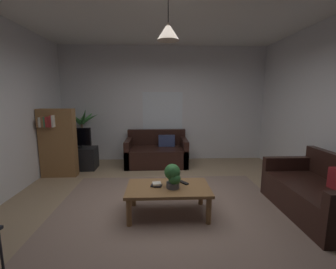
# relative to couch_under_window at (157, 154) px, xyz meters

# --- Properties ---
(floor) EXTENTS (5.15, 5.26, 0.02)m
(floor) POSITION_rel_couch_under_window_xyz_m (0.19, -2.14, -0.28)
(floor) COLOR #9E8466
(floor) RESTS_ON ground
(rug) EXTENTS (3.34, 2.89, 0.01)m
(rug) POSITION_rel_couch_under_window_xyz_m (0.19, -2.34, -0.27)
(rug) COLOR gray
(rug) RESTS_ON ground
(wall_back) EXTENTS (5.27, 0.06, 2.88)m
(wall_back) POSITION_rel_couch_under_window_xyz_m (0.19, 0.52, 1.17)
(wall_back) COLOR silver
(wall_back) RESTS_ON ground
(ceiling) EXTENTS (5.15, 5.26, 0.02)m
(ceiling) POSITION_rel_couch_under_window_xyz_m (0.19, -2.14, 2.62)
(ceiling) COLOR white
(window_pane) EXTENTS (1.02, 0.01, 1.17)m
(window_pane) POSITION_rel_couch_under_window_xyz_m (0.15, 0.49, 0.90)
(window_pane) COLOR white
(couch_under_window) EXTENTS (1.45, 0.86, 0.82)m
(couch_under_window) POSITION_rel_couch_under_window_xyz_m (0.00, 0.00, 0.00)
(couch_under_window) COLOR black
(couch_under_window) RESTS_ON ground
(couch_right_side) EXTENTS (0.86, 1.53, 0.82)m
(couch_right_side) POSITION_rel_couch_under_window_xyz_m (2.27, -2.48, -0.00)
(couch_right_side) COLOR black
(couch_right_side) RESTS_ON ground
(coffee_table) EXTENTS (1.14, 0.66, 0.41)m
(coffee_table) POSITION_rel_couch_under_window_xyz_m (0.17, -2.38, 0.07)
(coffee_table) COLOR olive
(coffee_table) RESTS_ON ground
(book_on_table_0) EXTENTS (0.16, 0.13, 0.02)m
(book_on_table_0) POSITION_rel_couch_under_window_xyz_m (0.01, -2.35, 0.14)
(book_on_table_0) COLOR black
(book_on_table_0) RESTS_ON coffee_table
(book_on_table_1) EXTENTS (0.13, 0.13, 0.03)m
(book_on_table_1) POSITION_rel_couch_under_window_xyz_m (0.01, -2.35, 0.17)
(book_on_table_1) COLOR beige
(book_on_table_1) RESTS_ON coffee_table
(remote_on_table_0) EXTENTS (0.13, 0.16, 0.02)m
(remote_on_table_0) POSITION_rel_couch_under_window_xyz_m (0.40, -2.27, 0.14)
(remote_on_table_0) COLOR black
(remote_on_table_0) RESTS_ON coffee_table
(potted_plant_on_table) EXTENTS (0.22, 0.23, 0.33)m
(potted_plant_on_table) POSITION_rel_couch_under_window_xyz_m (0.23, -2.42, 0.32)
(potted_plant_on_table) COLOR #4C4C51
(potted_plant_on_table) RESTS_ON coffee_table
(tv_stand) EXTENTS (0.90, 0.44, 0.50)m
(tv_stand) POSITION_rel_couch_under_window_xyz_m (-1.83, -0.26, -0.02)
(tv_stand) COLOR black
(tv_stand) RESTS_ON ground
(tv) EXTENTS (0.72, 0.16, 0.45)m
(tv) POSITION_rel_couch_under_window_xyz_m (-1.83, -0.28, 0.46)
(tv) COLOR black
(tv) RESTS_ON tv_stand
(potted_palm_corner) EXTENTS (0.89, 0.79, 1.41)m
(potted_palm_corner) POSITION_rel_couch_under_window_xyz_m (-1.84, 0.25, 0.39)
(potted_palm_corner) COLOR #B77051
(potted_palm_corner) RESTS_ON ground
(bookshelf_corner) EXTENTS (0.70, 0.31, 1.40)m
(bookshelf_corner) POSITION_rel_couch_under_window_xyz_m (-2.02, -0.72, 0.44)
(bookshelf_corner) COLOR olive
(bookshelf_corner) RESTS_ON ground
(pendant_lamp) EXTENTS (0.28, 0.28, 0.55)m
(pendant_lamp) POSITION_rel_couch_under_window_xyz_m (0.17, -2.38, 2.16)
(pendant_lamp) COLOR black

